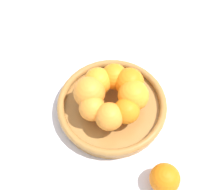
# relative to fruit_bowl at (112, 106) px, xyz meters

# --- Properties ---
(ground_plane) EXTENTS (4.00, 4.00, 0.00)m
(ground_plane) POSITION_rel_fruit_bowl_xyz_m (0.00, 0.00, -0.02)
(ground_plane) COLOR silver
(fruit_bowl) EXTENTS (0.30, 0.30, 0.04)m
(fruit_bowl) POSITION_rel_fruit_bowl_xyz_m (0.00, 0.00, 0.00)
(fruit_bowl) COLOR #A57238
(fruit_bowl) RESTS_ON ground_plane
(orange_pile) EXTENTS (0.18, 0.19, 0.08)m
(orange_pile) POSITION_rel_fruit_bowl_xyz_m (0.00, 0.00, 0.06)
(orange_pile) COLOR orange
(orange_pile) RESTS_ON fruit_bowl
(stray_orange) EXTENTS (0.07, 0.07, 0.07)m
(stray_orange) POSITION_rel_fruit_bowl_xyz_m (-0.23, -0.06, 0.02)
(stray_orange) COLOR orange
(stray_orange) RESTS_ON ground_plane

